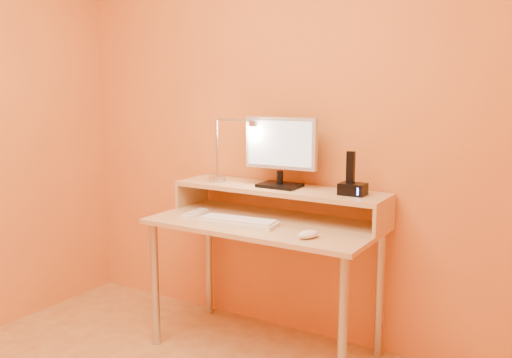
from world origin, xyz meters
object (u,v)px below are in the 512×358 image
Objects in this scene: monitor_panel at (281,143)px; remote_control at (195,214)px; lamp_base at (217,179)px; phone_dock at (353,189)px; mouse at (308,234)px; keyboard at (238,222)px.

monitor_panel is 0.61m from remote_control.
monitor_panel is at bearing 5.85° from lamp_base.
phone_dock is 1.13× the size of mouse.
remote_control is at bearing -164.43° from mouse.
phone_dock is 0.69× the size of remote_control.
mouse is 0.61× the size of remote_control.
keyboard is at bearing -10.51° from remote_control.
phone_dock is at bearing -5.16° from monitor_panel.
remote_control is at bearing -153.63° from monitor_panel.
lamp_base is 0.81m from phone_dock.
lamp_base is 0.26m from remote_control.
monitor_panel is at bearing 28.93° from remote_control.
monitor_panel reaches higher than phone_dock.
mouse is at bearing -49.10° from monitor_panel.
keyboard is at bearing -111.29° from monitor_panel.
remote_control is at bearing -94.22° from lamp_base.
lamp_base is at bearing -179.01° from mouse.
remote_control is (-0.40, -0.24, -0.39)m from monitor_panel.
keyboard is 2.17× the size of remote_control.
remote_control is at bearing 164.48° from keyboard.
phone_dock is at bearing 97.75° from mouse.
lamp_base is at bearing 84.55° from remote_control.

